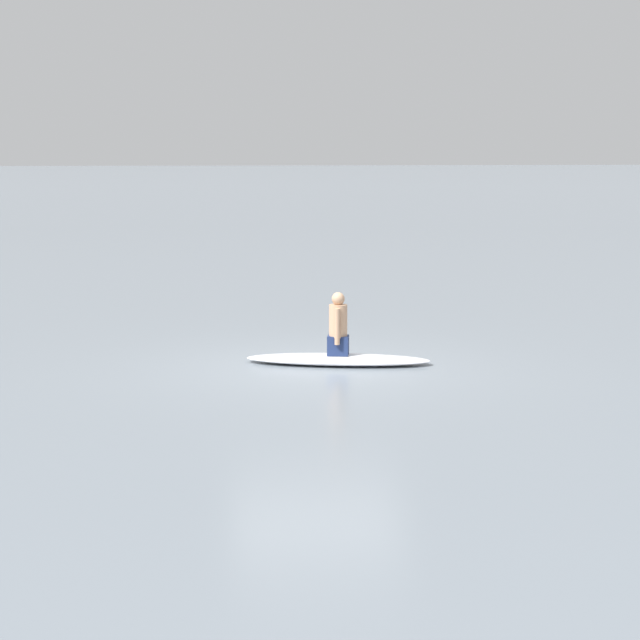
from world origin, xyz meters
name	(u,v)px	position (x,y,z in m)	size (l,w,h in m)	color
ground_plane	(317,368)	(0.00, 0.00, 0.00)	(400.00, 400.00, 0.00)	gray
surfboard	(338,359)	(-0.30, 0.35, 0.07)	(2.75, 0.78, 0.13)	white
person_paddler	(338,327)	(-0.30, 0.35, 0.56)	(0.41, 0.36, 0.94)	navy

